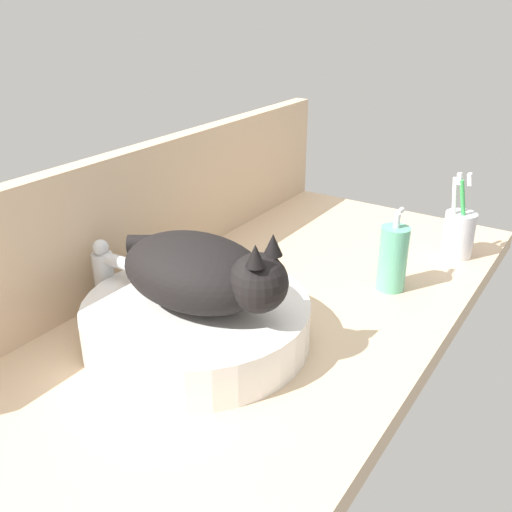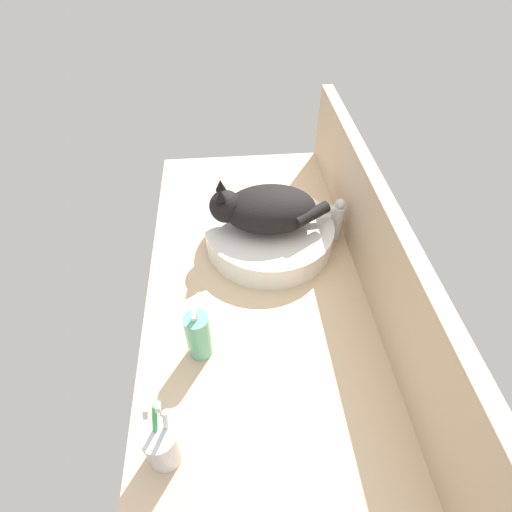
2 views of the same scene
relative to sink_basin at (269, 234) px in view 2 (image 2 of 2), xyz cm
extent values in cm
cube|color=#D1B28E|center=(14.62, -3.66, -5.56)|extent=(124.91, 59.83, 4.00)
cube|color=#CCAD8C|center=(14.62, 24.45, 9.25)|extent=(124.91, 3.60, 25.63)
cylinder|color=white|center=(0.00, 0.00, 0.00)|extent=(36.31, 36.31, 7.12)
ellipsoid|color=black|center=(0.00, 0.00, 9.06)|extent=(17.46, 25.31, 11.00)
sphere|color=black|center=(-0.22, -11.87, 10.56)|extent=(8.80, 8.80, 8.80)
cone|color=black|center=(1.96, -12.91, 15.96)|extent=(2.80, 2.80, 3.20)
cone|color=black|center=(-2.44, -12.83, 15.96)|extent=(2.80, 2.80, 3.20)
cylinder|color=black|center=(4.02, 10.55, 9.56)|extent=(8.72, 10.95, 3.20)
cylinder|color=silver|center=(-1.08, 19.65, 1.94)|extent=(3.60, 3.60, 11.00)
cylinder|color=silver|center=(-0.81, 14.66, 6.84)|extent=(2.75, 10.11, 2.20)
sphere|color=silver|center=(-1.08, 19.65, 8.64)|extent=(2.80, 2.80, 2.80)
cylinder|color=#60B793|center=(34.38, -19.44, 2.71)|extent=(5.46, 5.46, 12.55)
cylinder|color=silver|center=(34.38, -19.44, 10.39)|extent=(1.20, 1.20, 2.80)
cylinder|color=silver|center=(35.58, -19.44, 11.79)|extent=(2.20, 1.00, 1.00)
cylinder|color=silver|center=(56.36, -25.77, 1.32)|extent=(6.50, 6.50, 9.76)
cylinder|color=green|center=(55.52, -26.44, 5.34)|extent=(2.98, 3.50, 16.92)
cube|color=white|center=(55.52, -26.44, 13.84)|extent=(1.50, 1.16, 2.62)
cylinder|color=white|center=(54.87, -24.57, 5.34)|extent=(2.71, 3.14, 16.97)
cube|color=white|center=(54.87, -24.57, 13.84)|extent=(1.46, 1.11, 2.60)
camera|label=1|loc=(-60.45, -51.11, 48.27)|focal=40.00mm
camera|label=2|loc=(83.84, -11.23, 76.76)|focal=28.00mm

